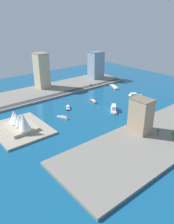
{
  "coord_description": "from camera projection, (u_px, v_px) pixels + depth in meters",
  "views": [
    {
      "loc": [
        -199.04,
        182.99,
        112.44
      ],
      "look_at": [
        -11.57,
        29.26,
        4.2
      ],
      "focal_mm": 35.12,
      "sensor_mm": 36.0,
      "label": 1
    }
  ],
  "objects": [
    {
      "name": "park_tree_cluster",
      "position": [
        168.0,
        133.0,
        210.95
      ],
      "size": [
        16.78,
        11.39,
        7.99
      ],
      "color": "brown",
      "rests_on": "quay_west"
    },
    {
      "name": "ground_plane",
      "position": [
        98.0,
        106.0,
        292.33
      ],
      "size": [
        440.0,
        440.0,
        0.0
      ],
      "primitive_type": "plane",
      "color": "#145684"
    },
    {
      "name": "road_strip",
      "position": [
        68.0,
        91.0,
        341.05
      ],
      "size": [
        9.86,
        228.0,
        0.15
      ],
      "primitive_type": "cube",
      "color": "#38383D",
      "rests_on": "quay_east"
    },
    {
      "name": "tugboat_red",
      "position": [
        93.0,
        101.0,
        307.65
      ],
      "size": [
        16.33,
        6.5,
        3.09
      ],
      "color": "red",
      "rests_on": "ground_plane"
    },
    {
      "name": "yacht_sleek_gray",
      "position": [
        63.0,
        117.0,
        258.4
      ],
      "size": [
        16.58,
        8.9,
        3.19
      ],
      "color": "#999EA3",
      "rests_on": "ground_plane"
    },
    {
      "name": "ferry_green_doubledeck",
      "position": [
        135.0,
        95.0,
        325.96
      ],
      "size": [
        18.84,
        21.65,
        5.62
      ],
      "color": "#2D8C4C",
      "rests_on": "ground_plane"
    },
    {
      "name": "taxi_yellow_cab",
      "position": [
        99.0,
        84.0,
        375.9
      ],
      "size": [
        1.86,
        4.96,
        1.51
      ],
      "color": "black",
      "rests_on": "road_strip"
    },
    {
      "name": "catamaran_blue",
      "position": [
        141.0,
        105.0,
        294.67
      ],
      "size": [
        18.03,
        10.2,
        4.33
      ],
      "color": "blue",
      "rests_on": "ground_plane"
    },
    {
      "name": "quay_east",
      "position": [
        59.0,
        88.0,
        360.39
      ],
      "size": [
        70.0,
        240.0,
        2.57
      ],
      "primitive_type": "cube",
      "color": "gray",
      "rests_on": "ground_plane"
    },
    {
      "name": "patrol_launch_navy",
      "position": [
        68.0,
        108.0,
        285.03
      ],
      "size": [
        12.4,
        10.15,
        3.56
      ],
      "color": "#1E284C",
      "rests_on": "ground_plane"
    },
    {
      "name": "tower_tall_glass",
      "position": [
        96.0,
        65.0,
        405.53
      ],
      "size": [
        20.96,
        25.38,
        48.29
      ],
      "color": "#8C9EB2",
      "rests_on": "quay_east"
    },
    {
      "name": "traffic_light_waterfront",
      "position": [
        65.0,
        91.0,
        328.97
      ],
      "size": [
        0.36,
        0.36,
        6.5
      ],
      "color": "black",
      "rests_on": "quay_east"
    },
    {
      "name": "ferry_white_commuter",
      "position": [
        114.0,
        109.0,
        277.93
      ],
      "size": [
        22.32,
        22.4,
        7.4
      ],
      "color": "silver",
      "rests_on": "ground_plane"
    },
    {
      "name": "hatchback_blue",
      "position": [
        91.0,
        85.0,
        369.58
      ],
      "size": [
        1.82,
        4.76,
        1.69
      ],
      "color": "black",
      "rests_on": "road_strip"
    },
    {
      "name": "barge_flat_brown",
      "position": [
        114.0,
        87.0,
        368.57
      ],
      "size": [
        29.24,
        19.17,
        2.68
      ],
      "color": "brown",
      "rests_on": "ground_plane"
    },
    {
      "name": "quay_west",
      "position": [
        162.0,
        134.0,
        223.23
      ],
      "size": [
        70.0,
        240.0,
        2.57
      ],
      "primitive_type": "cube",
      "color": "gray",
      "rests_on": "ground_plane"
    },
    {
      "name": "peninsula_point",
      "position": [
        21.0,
        129.0,
        232.98
      ],
      "size": [
        64.54,
        52.95,
        2.0
      ],
      "primitive_type": "cube",
      "color": "#A89E89",
      "rests_on": "ground_plane"
    },
    {
      "name": "opera_landmark",
      "position": [
        19.0,
        121.0,
        229.89
      ],
      "size": [
        39.8,
        28.22,
        22.23
      ],
      "color": "#BCAD93",
      "rests_on": "peninsula_point"
    },
    {
      "name": "apartment_midrise_tan",
      "position": [
        141.0,
        116.0,
        218.14
      ],
      "size": [
        21.34,
        16.19,
        35.41
      ],
      "color": "tan",
      "rests_on": "quay_west"
    },
    {
      "name": "office_block_beige",
      "position": [
        42.0,
        70.0,
        351.16
      ],
      "size": [
        22.2,
        19.42,
        55.34
      ],
      "color": "#C6B793",
      "rests_on": "quay_east"
    }
  ]
}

